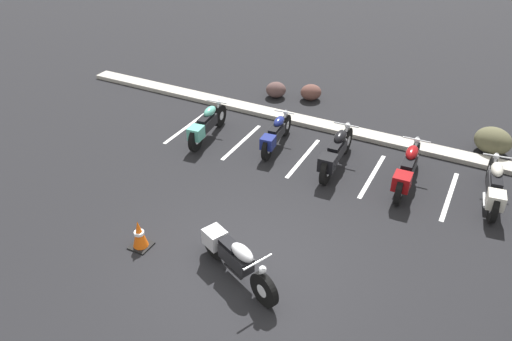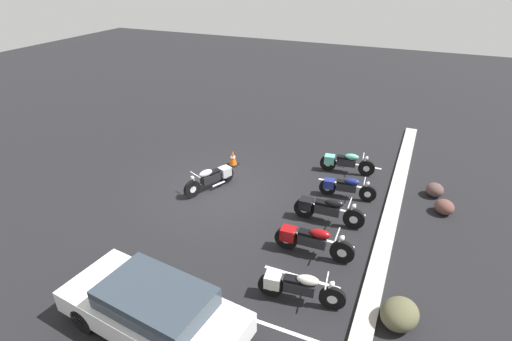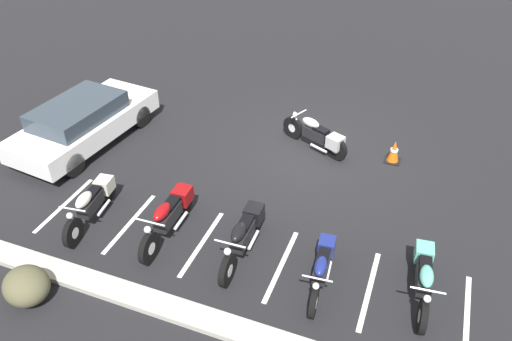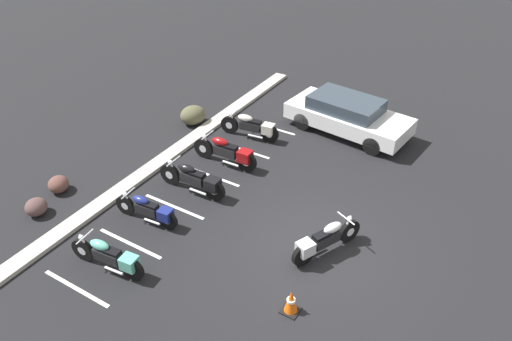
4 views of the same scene
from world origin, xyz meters
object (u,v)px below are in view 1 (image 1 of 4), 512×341
at_px(landscape_rock_1, 276,90).
at_px(landscape_rock_0, 493,141).
at_px(traffic_cone, 139,235).
at_px(parked_bike_2, 336,152).
at_px(motorcycle_silver_featured, 234,256).
at_px(landscape_rock_2, 311,92).
at_px(parked_bike_0, 206,125).
at_px(parked_bike_3, 407,169).
at_px(parked_bike_4, 494,186).
at_px(parked_bike_1, 276,134).

bearing_deg(landscape_rock_1, landscape_rock_0, -4.80).
bearing_deg(traffic_cone, parked_bike_2, 61.57).
xyz_separation_m(motorcycle_silver_featured, landscape_rock_2, (-1.67, 7.85, -0.21)).
xyz_separation_m(parked_bike_0, parked_bike_2, (3.61, 0.18, 0.03)).
xyz_separation_m(parked_bike_3, landscape_rock_2, (-3.79, 3.50, -0.24)).
bearing_deg(parked_bike_2, parked_bike_0, 91.21).
height_order(parked_bike_4, landscape_rock_2, parked_bike_4).
bearing_deg(parked_bike_1, parked_bike_3, -98.78).
relative_size(parked_bike_3, landscape_rock_2, 3.53).
distance_m(parked_bike_0, landscape_rock_2, 4.01).
bearing_deg(motorcycle_silver_featured, traffic_cone, -151.11).
relative_size(parked_bike_0, parked_bike_3, 0.92).
relative_size(landscape_rock_1, landscape_rock_2, 0.97).
height_order(landscape_rock_1, traffic_cone, traffic_cone).
bearing_deg(parked_bike_2, parked_bike_3, -91.24).
relative_size(parked_bike_2, landscape_rock_1, 3.60).
distance_m(parked_bike_1, parked_bike_2, 1.76).
bearing_deg(parked_bike_0, parked_bike_1, -83.13).
bearing_deg(parked_bike_1, parked_bike_0, 97.81).
relative_size(parked_bike_1, traffic_cone, 3.17).
bearing_deg(parked_bike_2, landscape_rock_1, 42.82).
distance_m(motorcycle_silver_featured, landscape_rock_0, 7.91).
xyz_separation_m(parked_bike_2, parked_bike_3, (1.73, 0.01, 0.01)).
distance_m(parked_bike_0, parked_bike_1, 1.92).
relative_size(motorcycle_silver_featured, parked_bike_4, 0.94).
distance_m(parked_bike_1, landscape_rock_1, 3.25).
height_order(parked_bike_1, parked_bike_4, parked_bike_4).
distance_m(landscape_rock_0, landscape_rock_1, 6.49).
relative_size(parked_bike_4, traffic_cone, 3.44).
bearing_deg(landscape_rock_2, landscape_rock_1, -162.48).
xyz_separation_m(parked_bike_0, landscape_rock_0, (6.95, 2.82, -0.10)).
bearing_deg(parked_bike_1, landscape_rock_0, -69.77).
xyz_separation_m(parked_bike_3, parked_bike_4, (1.85, 0.23, -0.03)).
xyz_separation_m(parked_bike_4, landscape_rock_1, (-6.70, 2.94, -0.21)).
distance_m(parked_bike_0, parked_bike_2, 3.61).
distance_m(parked_bike_1, parked_bike_3, 3.48).
relative_size(parked_bike_0, landscape_rock_0, 2.25).
height_order(parked_bike_2, landscape_rock_2, parked_bike_2).
xyz_separation_m(parked_bike_2, landscape_rock_1, (-3.12, 3.18, -0.23)).
bearing_deg(landscape_rock_0, traffic_cone, -129.01).
distance_m(parked_bike_0, landscape_rock_0, 7.50).
bearing_deg(motorcycle_silver_featured, landscape_rock_2, 126.12).
xyz_separation_m(parked_bike_0, landscape_rock_2, (1.54, 3.70, -0.20)).
relative_size(motorcycle_silver_featured, parked_bike_2, 0.89).
bearing_deg(parked_bike_0, traffic_cone, -170.84).
xyz_separation_m(parked_bike_2, traffic_cone, (-2.44, -4.51, -0.18)).
xyz_separation_m(motorcycle_silver_featured, parked_bike_1, (-1.34, 4.58, -0.04)).
distance_m(parked_bike_4, traffic_cone, 7.67).
distance_m(parked_bike_0, traffic_cone, 4.48).
distance_m(parked_bike_1, landscape_rock_0, 5.62).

